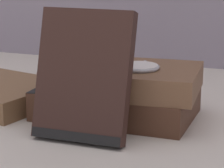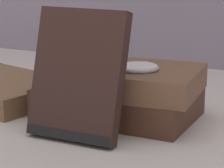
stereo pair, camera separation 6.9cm
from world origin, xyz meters
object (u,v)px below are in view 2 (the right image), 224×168
book_flat_top (121,79)px  pocket_watch (139,67)px  book_leaning_front (78,79)px  reading_glasses (143,87)px  book_flat_bottom (114,102)px

book_flat_top → pocket_watch: size_ratio=3.66×
book_leaning_front → pocket_watch: size_ratio=2.77×
reading_glasses → pocket_watch: bearing=-89.1°
book_flat_top → book_leaning_front: 0.09m
pocket_watch → reading_glasses: 0.20m
book_flat_top → book_leaning_front: size_ratio=1.32×
pocket_watch → book_flat_top: bearing=167.5°
book_flat_bottom → book_leaning_front: (-0.00, -0.10, 0.06)m
book_leaning_front → book_flat_bottom: bearing=88.3°
book_leaning_front → reading_glasses: book_leaning_front is taller
book_leaning_front → reading_glasses: 0.27m
book_flat_bottom → reading_glasses: book_flat_bottom is taller
book_flat_top → pocket_watch: pocket_watch is taller
book_flat_bottom → book_flat_top: 0.04m
pocket_watch → reading_glasses: pocket_watch is taller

